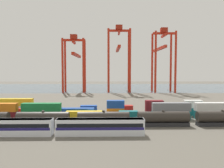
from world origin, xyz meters
name	(u,v)px	position (x,y,z in m)	size (l,w,h in m)	color
ground_plane	(97,101)	(0.00, 40.00, 0.00)	(420.00, 420.00, 0.00)	#5B564C
harbour_water	(102,87)	(0.00, 133.70, 0.00)	(400.00, 110.00, 0.01)	#475B6B
passenger_train	(54,126)	(-7.36, -20.84, 2.14)	(42.84, 3.14, 3.90)	silver
freight_tank_row	(103,119)	(4.19, -12.62, 2.11)	(80.54, 2.98, 4.44)	#232326
shipping_container_2	(42,115)	(-15.53, -3.48, 1.30)	(12.10, 2.44, 2.60)	slate
shipping_container_3	(42,107)	(-15.53, -3.48, 3.90)	(12.10, 2.44, 2.60)	#197538
shipping_container_4	(85,115)	(-1.81, -3.48, 1.30)	(12.10, 2.44, 2.60)	gold
shipping_container_5	(128,115)	(11.91, -3.48, 1.30)	(6.04, 2.44, 2.60)	#146066
shipping_container_6	(171,115)	(25.63, -3.48, 1.30)	(12.10, 2.44, 2.60)	#146066
shipping_container_7	(171,107)	(25.63, -3.48, 3.90)	(12.10, 2.44, 2.60)	slate
shipping_container_8	(214,115)	(39.35, -3.48, 1.30)	(12.10, 2.44, 2.60)	#146066
shipping_container_9	(214,107)	(39.35, -3.48, 3.90)	(12.10, 2.44, 2.60)	silver
shipping_container_12	(37,112)	(-18.73, 2.38, 1.30)	(12.10, 2.44, 2.60)	#AD211C
shipping_container_13	(77,112)	(-5.35, 2.38, 1.30)	(12.10, 2.44, 2.60)	#1C4299
shipping_container_14	(115,112)	(8.03, 2.38, 1.30)	(6.04, 2.44, 2.60)	orange
shipping_container_15	(115,104)	(8.03, 2.38, 3.90)	(6.04, 2.44, 2.60)	#1C4299
shipping_container_16	(154,112)	(21.41, 2.38, 1.30)	(6.04, 2.44, 2.60)	maroon
shipping_container_17	(154,104)	(21.41, 2.38, 3.90)	(6.04, 2.44, 2.60)	maroon
shipping_container_18	(193,111)	(34.79, 2.38, 1.30)	(6.04, 2.44, 2.60)	#146066
shipping_container_19	(193,104)	(34.79, 2.38, 3.90)	(6.04, 2.44, 2.60)	silver
shipping_container_20	(16,109)	(-28.29, 8.25, 1.30)	(12.10, 2.44, 2.60)	silver
shipping_container_21	(16,102)	(-28.29, 8.25, 3.90)	(12.10, 2.44, 2.60)	gold
shipping_container_22	(53,109)	(-14.97, 8.25, 1.30)	(6.04, 2.44, 2.60)	gold
shipping_container_23	(89,109)	(-1.66, 8.25, 1.30)	(6.04, 2.44, 2.60)	#1C4299
shipping_container_24	(125,109)	(11.65, 8.25, 1.30)	(6.04, 2.44, 2.60)	#AD211C
shipping_container_25	(160,109)	(24.96, 8.25, 1.30)	(6.04, 2.44, 2.60)	#AD211C
gantry_crane_west	(75,58)	(-19.19, 93.27, 25.00)	(16.33, 40.11, 41.66)	red
gantry_crane_central	(119,53)	(13.60, 93.03, 28.91)	(16.88, 40.73, 48.54)	red
gantry_crane_east	(162,54)	(46.39, 93.05, 28.27)	(15.89, 41.10, 46.72)	red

